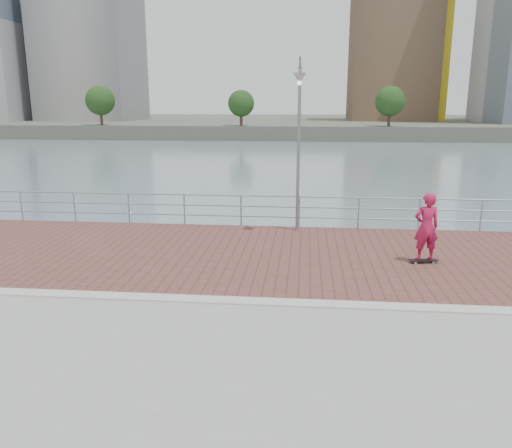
{
  "coord_description": "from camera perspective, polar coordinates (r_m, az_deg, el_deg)",
  "views": [
    {
      "loc": [
        1.2,
        -10.16,
        4.26
      ],
      "look_at": [
        0.0,
        2.0,
        1.3
      ],
      "focal_mm": 35.0,
      "sensor_mm": 36.0,
      "label": 1
    }
  ],
  "objects": [
    {
      "name": "water",
      "position": [
        12.0,
        -0.99,
        -17.84
      ],
      "size": [
        400.0,
        400.0,
        0.0
      ],
      "primitive_type": "plane",
      "color": "slate",
      "rests_on": "ground"
    },
    {
      "name": "brick_lane",
      "position": [
        14.46,
        0.63,
        -3.49
      ],
      "size": [
        40.0,
        6.8,
        0.02
      ],
      "primitive_type": "cube",
      "color": "brown",
      "rests_on": "seawall"
    },
    {
      "name": "curb",
      "position": [
        11.07,
        -1.03,
        -8.84
      ],
      "size": [
        40.0,
        0.4,
        0.06
      ],
      "primitive_type": "cube",
      "color": "#B7B5AD",
      "rests_on": "seawall"
    },
    {
      "name": "far_shore",
      "position": [
        132.76,
        5.23,
        11.4
      ],
      "size": [
        320.0,
        95.0,
        2.5
      ],
      "primitive_type": "cube",
      "color": "#4C5142",
      "rests_on": "ground"
    },
    {
      "name": "guardrail",
      "position": [
        17.57,
        1.61,
        1.89
      ],
      "size": [
        39.06,
        0.06,
        1.13
      ],
      "color": "#8C9EA8",
      "rests_on": "brick_lane"
    },
    {
      "name": "street_lamp",
      "position": [
        16.27,
        4.93,
        12.18
      ],
      "size": [
        0.4,
        1.15,
        5.44
      ],
      "color": "slate",
      "rests_on": "brick_lane"
    },
    {
      "name": "skateboard",
      "position": [
        14.4,
        18.6,
        -3.96
      ],
      "size": [
        0.79,
        0.32,
        0.09
      ],
      "rotation": [
        0.0,
        0.0,
        0.16
      ],
      "color": "black",
      "rests_on": "brick_lane"
    },
    {
      "name": "skateboarder",
      "position": [
        14.16,
        18.89,
        -0.31
      ],
      "size": [
        0.74,
        0.55,
        1.86
      ],
      "primitive_type": "imported",
      "rotation": [
        0.0,
        0.0,
        3.3
      ],
      "color": "#AD1743",
      "rests_on": "skateboard"
    },
    {
      "name": "shoreline_trees",
      "position": [
        88.39,
        15.63,
        13.18
      ],
      "size": [
        169.46,
        5.12,
        6.83
      ],
      "color": "#473323",
      "rests_on": "far_shore"
    }
  ]
}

